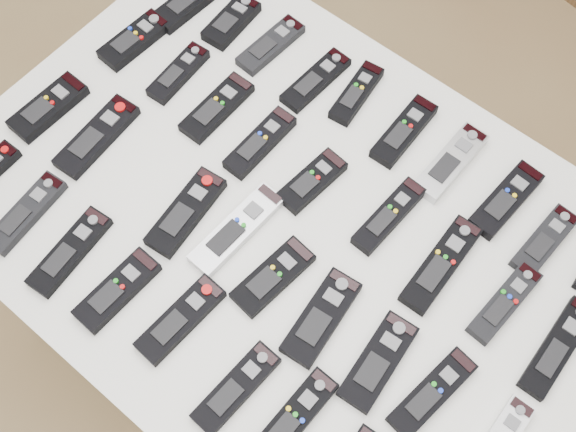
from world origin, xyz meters
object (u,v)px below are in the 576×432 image
Objects in this scene: remote_32 at (181,319)px; remote_12 at (217,108)px; remote_29 at (26,213)px; remote_30 at (70,251)px; remote_2 at (271,45)px; remote_7 at (506,200)px; remote_34 at (292,421)px; remote_19 at (48,107)px; remote_8 at (544,241)px; remote_11 at (178,73)px; remote_13 at (260,143)px; remote_3 at (316,80)px; remote_24 at (321,317)px; remote_26 at (432,393)px; remote_21 at (186,212)px; remote_33 at (236,388)px; remote_5 at (404,131)px; remote_16 at (441,264)px; remote_4 at (356,93)px; remote_15 at (389,216)px; remote_22 at (237,229)px; remote_31 at (117,290)px; remote_17 at (504,303)px; remote_25 at (378,361)px; remote_23 at (273,276)px; remote_14 at (312,181)px; table at (288,234)px; remote_1 at (231,21)px; remote_10 at (134,40)px; remote_6 at (451,162)px; remote_20 at (97,136)px.

remote_12 is at bearing 126.45° from remote_32.
remote_30 is (0.12, -0.00, -0.00)m from remote_29.
remote_7 is at bearing 3.38° from remote_2.
remote_30 is at bearing -176.38° from remote_34.
remote_8 is at bearing 23.63° from remote_19.
remote_29 is (0.00, -0.41, 0.00)m from remote_11.
remote_3 is at bearing 93.35° from remote_13.
remote_26 is (0.22, 0.01, -0.00)m from remote_24.
remote_26 is at bearing -5.12° from remote_21.
remote_8 and remote_33 have the same top height.
remote_5 is 0.84× the size of remote_16.
remote_2 is at bearing 176.81° from remote_4.
remote_34 reaches higher than remote_26.
remote_15 reaches higher than remote_24.
remote_2 is 1.04× the size of remote_8.
remote_22 is at bearing -175.04° from remote_26.
remote_21 and remote_31 have the same top height.
remote_17 is at bearing -55.52° from remote_7.
remote_11 is at bearing -176.51° from remote_17.
remote_31 reaches higher than remote_2.
remote_21 is 1.06× the size of remote_25.
remote_13 is 0.54m from remote_17.
remote_13 is at bearing 140.93° from remote_23.
remote_4 is at bearing 172.13° from remote_5.
remote_19 is 0.81m from remote_25.
remote_34 is (-0.16, -0.39, 0.00)m from remote_17.
remote_5 reaches higher than remote_14.
remote_12 is (-0.26, 0.10, 0.07)m from table.
remote_1 is 0.82× the size of remote_15.
remote_5 and remote_7 have the same top height.
remote_10 is (-0.12, -0.17, 0.00)m from remote_1.
remote_12 is 1.00× the size of remote_33.
table is 7.44× the size of remote_33.
remote_16 is 1.06× the size of remote_34.
remote_12 is at bearing -118.64° from remote_3.
remote_8 is (0.39, 0.26, 0.07)m from table.
remote_6 reaches higher than table.
remote_12 is 0.96× the size of remote_24.
remote_1 and remote_32 have the same top height.
remote_22 is (0.01, -0.38, -0.00)m from remote_4.
remote_33 is at bearing -92.52° from remote_6.
remote_17 is (0.23, -0.17, -0.00)m from remote_6.
remote_3 is at bearing 106.64° from remote_32.
table is 0.41m from remote_17.
remote_15 is 0.89× the size of remote_20.
remote_14 is 0.85× the size of remote_17.
remote_15 is (0.28, 0.03, 0.00)m from remote_13.
remote_34 reaches higher than remote_2.
remote_23 is (0.56, -0.22, -0.00)m from remote_10.
remote_34 reaches higher than remote_3.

